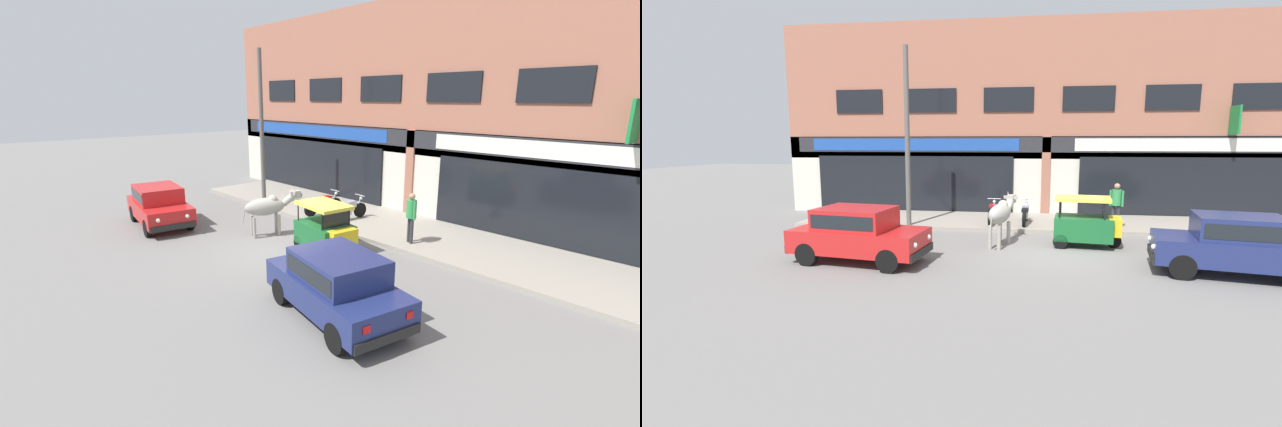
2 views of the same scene
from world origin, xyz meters
TOP-DOWN VIEW (x-y plane):
  - ground_plane at (0.00, 0.00)m, footprint 90.00×90.00m
  - sidewalk at (0.00, 4.05)m, footprint 19.00×3.69m
  - shop_building at (0.00, 6.15)m, footprint 23.00×1.40m
  - cow at (-1.64, 0.26)m, footprint 0.98×2.08m
  - car_0 at (4.00, -1.99)m, footprint 3.80×2.23m
  - car_1 at (-5.31, -2.01)m, footprint 3.76×2.09m
  - auto_rickshaw at (0.94, 0.55)m, footprint 2.07×1.38m
  - motorcycle_0 at (-2.09, 3.22)m, footprint 0.52×1.81m
  - motorcycle_1 at (-0.86, 3.33)m, footprint 0.52×1.81m
  - pedestrian at (2.31, 2.90)m, footprint 0.45×0.32m
  - utility_pole at (-5.13, 2.50)m, footprint 0.18×0.18m

SIDE VIEW (x-z plane):
  - ground_plane at x=0.00m, z-range 0.00..0.00m
  - sidewalk at x=0.00m, z-range 0.00..0.13m
  - motorcycle_0 at x=-2.09m, z-range 0.08..0.96m
  - motorcycle_1 at x=-0.86m, z-range 0.08..0.96m
  - auto_rickshaw at x=0.94m, z-range -0.10..1.42m
  - car_0 at x=4.00m, z-range 0.08..1.54m
  - car_1 at x=-5.31m, z-range 0.08..1.54m
  - cow at x=-1.64m, z-range 0.20..1.81m
  - pedestrian at x=2.31m, z-range 0.32..1.92m
  - utility_pole at x=-5.13m, z-range 0.13..6.49m
  - shop_building at x=0.00m, z-range -0.22..7.97m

